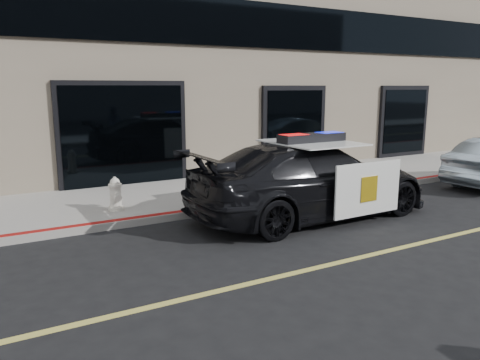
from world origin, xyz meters
TOP-DOWN VIEW (x-y plane):
  - ground at (0.00, 0.00)m, footprint 120.00×120.00m
  - sidewalk_n at (0.00, 5.25)m, footprint 60.00×3.50m
  - police_car at (1.65, 2.37)m, footprint 2.56×5.49m
  - fire_hydrant at (-1.96, 4.34)m, footprint 0.32×0.45m

SIDE VIEW (x-z plane):
  - ground at x=0.00m, z-range 0.00..0.00m
  - sidewalk_n at x=0.00m, z-range 0.00..0.15m
  - fire_hydrant at x=-1.96m, z-range 0.13..0.84m
  - police_car at x=1.65m, z-range -0.09..1.69m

